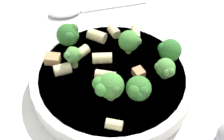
# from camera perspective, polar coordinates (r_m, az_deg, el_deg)

# --- Properties ---
(ground_plane) EXTENTS (2.00, 2.00, 0.00)m
(ground_plane) POSITION_cam_1_polar(r_m,az_deg,el_deg) (0.58, -0.00, -2.64)
(ground_plane) COLOR beige
(pasta_bowl) EXTENTS (0.24, 0.24, 0.03)m
(pasta_bowl) POSITION_cam_1_polar(r_m,az_deg,el_deg) (0.57, -0.00, -1.50)
(pasta_bowl) COLOR silver
(pasta_bowl) RESTS_ON ground_plane
(broccoli_floret_0) EXTENTS (0.04, 0.04, 0.04)m
(broccoli_floret_0) POSITION_cam_1_polar(r_m,az_deg,el_deg) (0.59, -6.63, 5.38)
(broccoli_floret_0) COLOR #84AD60
(broccoli_floret_0) RESTS_ON pasta_bowl
(broccoli_floret_1) EXTENTS (0.04, 0.03, 0.04)m
(broccoli_floret_1) POSITION_cam_1_polar(r_m,az_deg,el_deg) (0.57, 8.81, 3.01)
(broccoli_floret_1) COLOR #84AD60
(broccoli_floret_1) RESTS_ON pasta_bowl
(broccoli_floret_2) EXTENTS (0.03, 0.03, 0.04)m
(broccoli_floret_2) POSITION_cam_1_polar(r_m,az_deg,el_deg) (0.56, -5.98, 2.26)
(broccoli_floret_2) COLOR #93B766
(broccoli_floret_2) RESTS_ON pasta_bowl
(broccoli_floret_3) EXTENTS (0.04, 0.03, 0.04)m
(broccoli_floret_3) POSITION_cam_1_polar(r_m,az_deg,el_deg) (0.58, 2.70, 4.45)
(broccoli_floret_3) COLOR #93B766
(broccoli_floret_3) RESTS_ON pasta_bowl
(broccoli_floret_4) EXTENTS (0.03, 0.03, 0.03)m
(broccoli_floret_4) POSITION_cam_1_polar(r_m,az_deg,el_deg) (0.54, 8.19, -0.03)
(broccoli_floret_4) COLOR #84AD60
(broccoli_floret_4) RESTS_ON pasta_bowl
(broccoli_floret_5) EXTENTS (0.04, 0.04, 0.04)m
(broccoli_floret_5) POSITION_cam_1_polar(r_m,az_deg,el_deg) (0.51, -0.82, -2.48)
(broccoli_floret_5) COLOR #9EC175
(broccoli_floret_5) RESTS_ON pasta_bowl
(broccoli_floret_6) EXTENTS (0.04, 0.04, 0.04)m
(broccoli_floret_6) POSITION_cam_1_polar(r_m,az_deg,el_deg) (0.51, 4.07, -2.97)
(broccoli_floret_6) COLOR #93B766
(broccoli_floret_6) RESTS_ON pasta_bowl
(rigatoni_0) EXTENTS (0.03, 0.02, 0.02)m
(rigatoni_0) POSITION_cam_1_polar(r_m,az_deg,el_deg) (0.56, -7.60, -0.18)
(rigatoni_0) COLOR beige
(rigatoni_0) RESTS_ON pasta_bowl
(rigatoni_1) EXTENTS (0.03, 0.03, 0.02)m
(rigatoni_1) POSITION_cam_1_polar(r_m,az_deg,el_deg) (0.58, -4.80, 2.62)
(rigatoni_1) COLOR beige
(rigatoni_1) RESTS_ON pasta_bowl
(rigatoni_2) EXTENTS (0.02, 0.02, 0.01)m
(rigatoni_2) POSITION_cam_1_polar(r_m,az_deg,el_deg) (0.49, 0.33, -8.32)
(rigatoni_2) COLOR beige
(rigatoni_2) RESTS_ON pasta_bowl
(rigatoni_3) EXTENTS (0.03, 0.03, 0.02)m
(rigatoni_3) POSITION_cam_1_polar(r_m,az_deg,el_deg) (0.61, -2.34, 5.20)
(rigatoni_3) COLOR beige
(rigatoni_3) RESTS_ON pasta_bowl
(rigatoni_4) EXTENTS (0.02, 0.03, 0.02)m
(rigatoni_4) POSITION_cam_1_polar(r_m,az_deg,el_deg) (0.62, 0.54, 5.92)
(rigatoni_4) COLOR beige
(rigatoni_4) RESTS_ON pasta_bowl
(rigatoni_5) EXTENTS (0.03, 0.02, 0.02)m
(rigatoni_5) POSITION_cam_1_polar(r_m,az_deg,el_deg) (0.55, -1.00, -0.87)
(rigatoni_5) COLOR beige
(rigatoni_5) RESTS_ON pasta_bowl
(rigatoni_6) EXTENTS (0.03, 0.02, 0.02)m
(rigatoni_6) POSITION_cam_1_polar(r_m,az_deg,el_deg) (0.57, -1.51, 1.81)
(rigatoni_6) COLOR beige
(rigatoni_6) RESTS_ON pasta_bowl
(rigatoni_7) EXTENTS (0.01, 0.03, 0.01)m
(rigatoni_7) POSITION_cam_1_polar(r_m,az_deg,el_deg) (0.62, 3.61, 5.69)
(rigatoni_7) COLOR beige
(rigatoni_7) RESTS_ON pasta_bowl
(chicken_chunk_0) EXTENTS (0.02, 0.02, 0.01)m
(chicken_chunk_0) POSITION_cam_1_polar(r_m,az_deg,el_deg) (0.55, 4.08, -0.67)
(chicken_chunk_0) COLOR #A87A4C
(chicken_chunk_0) RESTS_ON pasta_bowl
(chicken_chunk_1) EXTENTS (0.02, 0.02, 0.01)m
(chicken_chunk_1) POSITION_cam_1_polar(r_m,az_deg,el_deg) (0.58, -9.05, 1.67)
(chicken_chunk_1) COLOR tan
(chicken_chunk_1) RESTS_ON pasta_bowl
(spoon) EXTENTS (0.19, 0.07, 0.01)m
(spoon) POSITION_cam_1_polar(r_m,az_deg,el_deg) (0.71, -5.26, 9.10)
(spoon) COLOR silver
(spoon) RESTS_ON ground_plane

